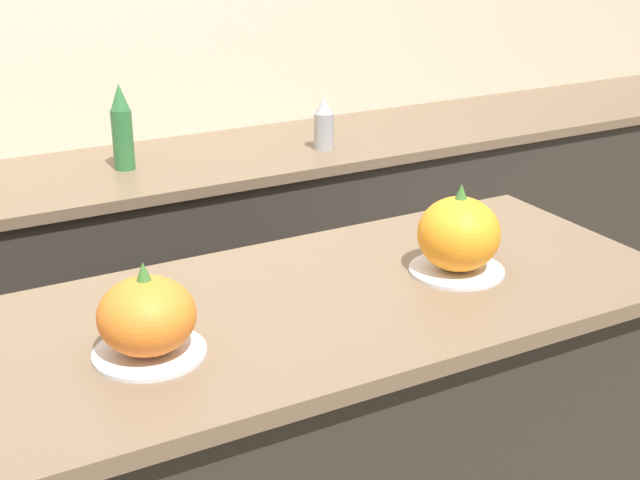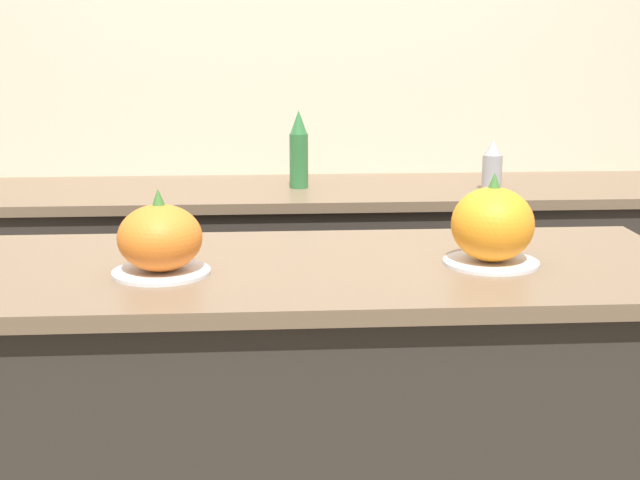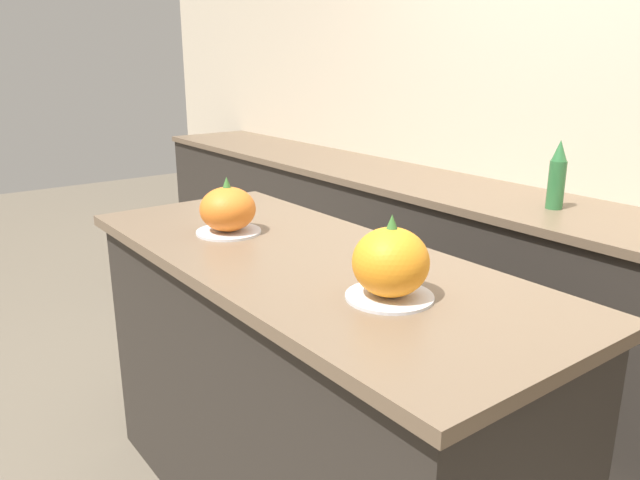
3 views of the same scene
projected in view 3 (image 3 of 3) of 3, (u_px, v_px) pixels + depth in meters
wall_back at (608, 111)px, 2.61m from camera, size 8.00×0.06×2.50m
kitchen_island at (306, 396)px, 1.93m from camera, size 1.67×0.68×0.92m
back_counter at (541, 308)px, 2.65m from camera, size 6.00×0.60×0.88m
pumpkin_cake_left at (228, 211)px, 2.01m from camera, size 0.21×0.21×0.19m
pumpkin_cake_right at (391, 264)px, 1.47m from camera, size 0.21×0.21×0.21m
bottle_tall at (557, 176)px, 2.48m from camera, size 0.07×0.07×0.28m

